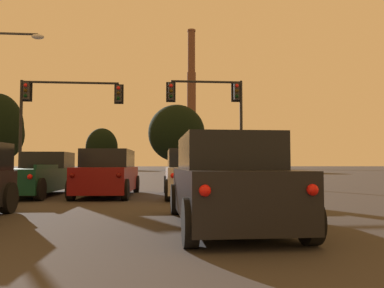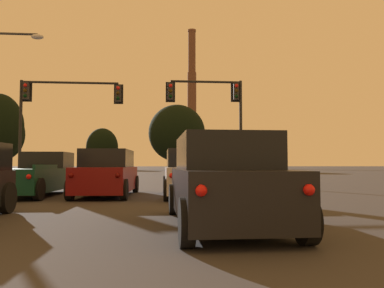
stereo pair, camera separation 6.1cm
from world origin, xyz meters
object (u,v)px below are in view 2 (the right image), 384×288
Objects in this scene: suv_center_lane_front at (107,174)px; pickup_truck_left_lane_front at (37,176)px; traffic_light_overhead_left at (55,105)px; smokestack at (192,113)px; suv_right_lane_front at (190,174)px; traffic_light_overhead_right at (217,105)px; suv_right_lane_second at (224,182)px.

suv_center_lane_front is 3.06m from pickup_truck_left_lane_front.
traffic_light_overhead_left is at bearing 102.19° from pickup_truck_left_lane_front.
suv_center_lane_front is at bearing -96.31° from smokestack.
smokestack is at bearing 84.12° from pickup_truck_left_lane_front.
smokestack reaches higher than suv_right_lane_front.
pickup_truck_left_lane_front is 0.87× the size of traffic_light_overhead_left.
traffic_light_overhead_right is 0.12× the size of smokestack.
suv_right_lane_front is 8.93m from traffic_light_overhead_right.
smokestack is (10.87, 128.56, 20.31)m from suv_right_lane_front.
pickup_truck_left_lane_front is (-2.98, 0.68, -0.09)m from suv_center_lane_front.
suv_center_lane_front is 1.01× the size of suv_right_lane_front.
traffic_light_overhead_right is at bearing 73.83° from suv_right_lane_front.
pickup_truck_left_lane_front is 11.51m from traffic_light_overhead_right.
traffic_light_overhead_right reaches higher than pickup_truck_left_lane_front.
traffic_light_overhead_left is 0.12× the size of smokestack.
traffic_light_overhead_right reaches higher than suv_right_lane_second.
suv_center_lane_front is 0.89× the size of pickup_truck_left_lane_front.
smokestack is (18.51, 120.04, 16.26)m from traffic_light_overhead_left.
suv_center_lane_front is 130.48m from smokestack.
traffic_light_overhead_right is (5.56, 7.21, 4.00)m from suv_center_lane_front.
suv_center_lane_front is at bearing 113.19° from suv_right_lane_second.
suv_center_lane_front is 0.77× the size of traffic_light_overhead_right.
suv_right_lane_front is at bearing -5.61° from suv_center_lane_front.
traffic_light_overhead_right is at bearing 80.92° from suv_right_lane_second.
smokestack reaches higher than suv_center_lane_front.
suv_right_lane_front is (-0.14, 7.22, 0.00)m from suv_right_lane_second.
smokestack is (14.17, 128.10, 20.31)m from suv_center_lane_front.
suv_right_lane_second is at bearing -94.52° from smokestack.
pickup_truck_left_lane_front is 0.86× the size of traffic_light_overhead_right.
pickup_truck_left_lane_front is at bearing -97.67° from smokestack.
traffic_light_overhead_left is at bearing 115.34° from suv_right_lane_second.
suv_right_lane_second is 1.00× the size of suv_right_lane_front.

